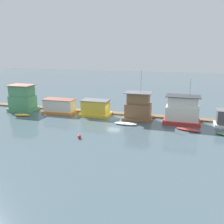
% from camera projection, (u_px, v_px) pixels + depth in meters
% --- Properties ---
extents(ground_plane, '(200.00, 200.00, 0.00)m').
position_uv_depth(ground_plane, '(113.00, 118.00, 49.29)').
color(ground_plane, '#475B66').
extents(dock_walkway, '(59.60, 1.82, 0.30)m').
position_uv_depth(dock_walkway, '(118.00, 113.00, 52.03)').
color(dock_walkway, brown).
rests_on(dock_walkway, ground_plane).
extents(houseboat_green, '(5.53, 4.03, 5.72)m').
position_uv_depth(houseboat_green, '(22.00, 99.00, 54.00)').
color(houseboat_green, '#4C9360').
rests_on(houseboat_green, ground_plane).
extents(houseboat_orange, '(6.86, 3.38, 2.97)m').
position_uv_depth(houseboat_orange, '(60.00, 106.00, 52.67)').
color(houseboat_orange, orange).
rests_on(houseboat_orange, ground_plane).
extents(houseboat_yellow, '(6.10, 3.88, 3.24)m').
position_uv_depth(houseboat_yellow, '(95.00, 108.00, 50.51)').
color(houseboat_yellow, gold).
rests_on(houseboat_yellow, ground_plane).
extents(houseboat_brown, '(5.51, 3.86, 9.39)m').
position_uv_depth(houseboat_brown, '(138.00, 108.00, 47.42)').
color(houseboat_brown, brown).
rests_on(houseboat_brown, ground_plane).
extents(houseboat_red, '(6.50, 4.17, 8.22)m').
position_uv_depth(houseboat_red, '(182.00, 111.00, 45.18)').
color(houseboat_red, red).
rests_on(houseboat_red, ground_plane).
extents(dinghy_yellow, '(3.35, 1.77, 0.44)m').
position_uv_depth(dinghy_yellow, '(22.00, 115.00, 50.53)').
color(dinghy_yellow, yellow).
rests_on(dinghy_yellow, ground_plane).
extents(dinghy_white, '(4.24, 1.63, 0.37)m').
position_uv_depth(dinghy_white, '(126.00, 124.00, 44.82)').
color(dinghy_white, white).
rests_on(dinghy_white, ground_plane).
extents(dinghy_red, '(4.22, 2.20, 0.37)m').
position_uv_depth(dinghy_red, '(188.00, 129.00, 41.58)').
color(dinghy_red, red).
rests_on(dinghy_red, ground_plane).
extents(mooring_post_far_left, '(0.30, 0.30, 2.18)m').
position_uv_depth(mooring_post_far_left, '(45.00, 105.00, 55.29)').
color(mooring_post_far_left, brown).
rests_on(mooring_post_far_left, ground_plane).
extents(buoy_red, '(0.56, 0.56, 0.56)m').
position_uv_depth(buoy_red, '(79.00, 137.00, 37.99)').
color(buoy_red, red).
rests_on(buoy_red, ground_plane).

